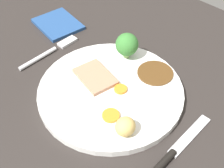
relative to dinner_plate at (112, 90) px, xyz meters
The scene contains 11 objects.
dining_table 3.81cm from the dinner_plate, behind, with size 120.00×84.00×3.60cm, color #2B2623.
dinner_plate is the anchor object (origin of this frame).
gravy_pool 9.53cm from the dinner_plate, 68.47° to the left, with size 7.20×7.20×0.30cm, color #563819.
meat_slice_main 4.32cm from the dinner_plate, behind, with size 8.28×5.73×0.80cm, color tan.
roast_potato_left 10.73cm from the dinner_plate, 34.13° to the right, with size 3.64×3.33×3.05cm, color #D8B260.
carrot_coin_front 7.01cm from the dinner_plate, 47.70° to the right, with size 3.10×3.10×0.47cm, color orange.
carrot_coin_back 1.97cm from the dinner_plate, 23.59° to the left, with size 2.48×2.48×0.49cm, color orange.
broccoli_floret 10.39cm from the dinner_plate, 115.44° to the left, with size 4.75×4.75×5.63cm.
fork 18.23cm from the dinner_plate, behind, with size 2.01×15.25×0.90cm.
knife 17.00cm from the dinner_plate, 12.86° to the right, with size 1.73×18.50×1.20cm.
folded_napkin 26.24cm from the dinner_plate, 164.35° to the left, with size 11.00×9.00×0.80cm, color navy.
Camera 1 is at (30.73, -28.55, 46.79)cm, focal length 48.80 mm.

